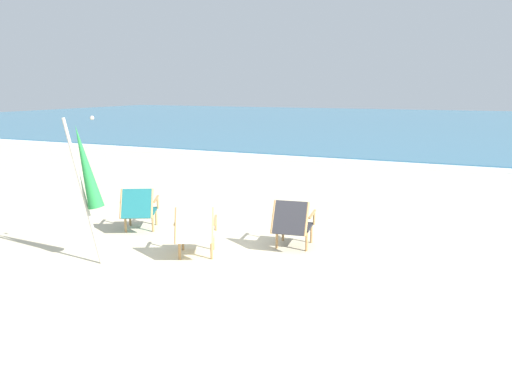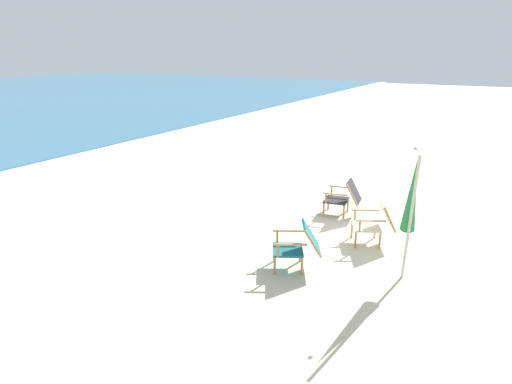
% 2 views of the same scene
% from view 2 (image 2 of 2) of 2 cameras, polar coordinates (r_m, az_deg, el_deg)
% --- Properties ---
extents(ground_plane, '(80.00, 80.00, 0.00)m').
position_cam_2_polar(ground_plane, '(9.78, 17.72, -3.93)').
color(ground_plane, beige).
extents(surf_band, '(80.00, 1.10, 0.06)m').
position_cam_2_polar(surf_band, '(15.61, -23.99, 3.38)').
color(surf_band, white).
rests_on(surf_band, ground).
extents(beach_chair_back_right, '(0.67, 0.83, 0.78)m').
position_cam_2_polar(beach_chair_back_right, '(9.90, 10.97, -0.54)').
color(beach_chair_back_right, '#28282D').
rests_on(beach_chair_back_right, ground).
extents(beach_chair_front_right, '(0.84, 0.91, 0.79)m').
position_cam_2_polar(beach_chair_front_right, '(8.61, 14.72, -3.56)').
color(beach_chair_front_right, beige).
rests_on(beach_chair_front_right, ground).
extents(beach_chair_front_left, '(0.86, 0.95, 0.78)m').
position_cam_2_polar(beach_chair_front_left, '(7.42, 5.35, -6.53)').
color(beach_chair_front_left, '#196066').
rests_on(beach_chair_front_left, ground).
extents(umbrella_furled_green, '(0.53, 0.35, 2.09)m').
position_cam_2_polar(umbrella_furled_green, '(7.00, 18.91, -0.64)').
color(umbrella_furled_green, '#B7B2A8').
rests_on(umbrella_furled_green, ground).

